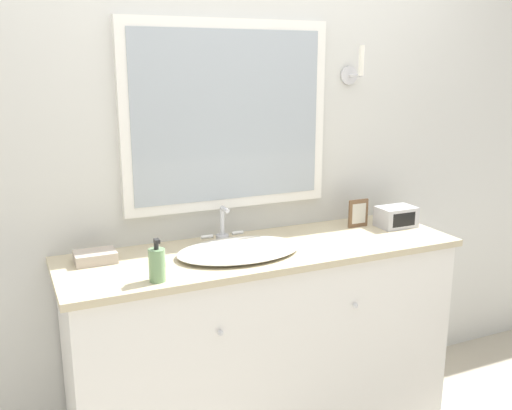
{
  "coord_description": "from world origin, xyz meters",
  "views": [
    {
      "loc": [
        -1.02,
        -1.88,
        1.7
      ],
      "look_at": [
        -0.04,
        0.28,
        1.11
      ],
      "focal_mm": 40.0,
      "sensor_mm": 36.0,
      "label": 1
    }
  ],
  "objects": [
    {
      "name": "appliance_box",
      "position": [
        0.75,
        0.32,
        0.96
      ],
      "size": [
        0.19,
        0.13,
        0.1
      ],
      "color": "#BCBCC1",
      "rests_on": "vanity_counter"
    },
    {
      "name": "wall_back",
      "position": [
        -0.0,
        0.58,
        1.28
      ],
      "size": [
        8.0,
        0.18,
        2.55
      ],
      "color": "silver",
      "rests_on": "ground_plane"
    },
    {
      "name": "sink_basin",
      "position": [
        -0.13,
        0.26,
        0.93
      ],
      "size": [
        0.55,
        0.41,
        0.17
      ],
      "color": "silver",
      "rests_on": "vanity_counter"
    },
    {
      "name": "picture_frame",
      "position": [
        0.57,
        0.4,
        0.98
      ],
      "size": [
        0.11,
        0.01,
        0.14
      ],
      "color": "brown",
      "rests_on": "vanity_counter"
    },
    {
      "name": "hand_towel_near_sink",
      "position": [
        -0.71,
        0.4,
        0.93
      ],
      "size": [
        0.17,
        0.12,
        0.05
      ],
      "color": "#B7A899",
      "rests_on": "vanity_counter"
    },
    {
      "name": "vanity_counter",
      "position": [
        0.0,
        0.28,
        0.46
      ],
      "size": [
        1.78,
        0.55,
        0.91
      ],
      "color": "white",
      "rests_on": "ground_plane"
    },
    {
      "name": "soap_bottle",
      "position": [
        -0.53,
        0.09,
        0.98
      ],
      "size": [
        0.06,
        0.06,
        0.17
      ],
      "color": "#709966",
      "rests_on": "vanity_counter"
    }
  ]
}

